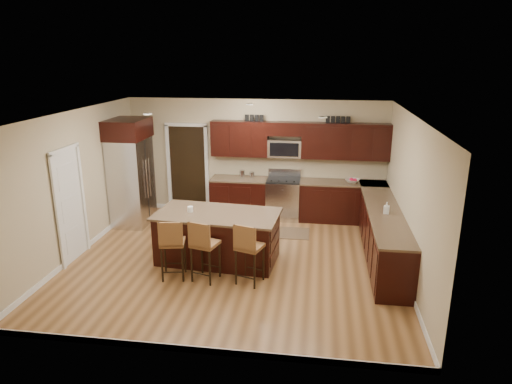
# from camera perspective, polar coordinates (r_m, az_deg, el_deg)

# --- Properties ---
(floor) EXTENTS (6.00, 6.00, 0.00)m
(floor) POSITION_cam_1_polar(r_m,az_deg,el_deg) (8.54, -2.63, -8.60)
(floor) COLOR olive
(floor) RESTS_ON ground
(ceiling) EXTENTS (6.00, 6.00, 0.00)m
(ceiling) POSITION_cam_1_polar(r_m,az_deg,el_deg) (7.77, -2.90, 9.67)
(ceiling) COLOR silver
(ceiling) RESTS_ON wall_back
(wall_back) EXTENTS (6.00, 0.00, 6.00)m
(wall_back) POSITION_cam_1_polar(r_m,az_deg,el_deg) (10.68, -0.01, 4.32)
(wall_back) COLOR #BFAF8A
(wall_back) RESTS_ON floor
(wall_left) EXTENTS (0.00, 5.50, 5.50)m
(wall_left) POSITION_cam_1_polar(r_m,az_deg,el_deg) (9.09, -21.67, 0.86)
(wall_left) COLOR #BFAF8A
(wall_left) RESTS_ON floor
(wall_right) EXTENTS (0.00, 5.50, 5.50)m
(wall_right) POSITION_cam_1_polar(r_m,az_deg,el_deg) (8.07, 18.67, -0.77)
(wall_right) COLOR #BFAF8A
(wall_right) RESTS_ON floor
(base_cabinets) EXTENTS (4.02, 3.96, 0.92)m
(base_cabinets) POSITION_cam_1_polar(r_m,az_deg,el_deg) (9.58, 10.22, -2.98)
(base_cabinets) COLOR black
(base_cabinets) RESTS_ON floor
(upper_cabinets) EXTENTS (4.00, 0.33, 0.80)m
(upper_cabinets) POSITION_cam_1_polar(r_m,az_deg,el_deg) (10.33, 5.64, 6.58)
(upper_cabinets) COLOR black
(upper_cabinets) RESTS_ON wall_back
(range) EXTENTS (0.76, 0.64, 1.11)m
(range) POSITION_cam_1_polar(r_m,az_deg,el_deg) (10.55, 3.42, -0.81)
(range) COLOR silver
(range) RESTS_ON floor
(microwave) EXTENTS (0.76, 0.31, 0.40)m
(microwave) POSITION_cam_1_polar(r_m,az_deg,el_deg) (10.41, 3.60, 5.48)
(microwave) COLOR silver
(microwave) RESTS_ON upper_cabinets
(doorway) EXTENTS (0.85, 0.03, 2.06)m
(doorway) POSITION_cam_1_polar(r_m,az_deg,el_deg) (11.09, -8.50, 2.90)
(doorway) COLOR black
(doorway) RESTS_ON floor
(pantry_door) EXTENTS (0.03, 0.80, 2.04)m
(pantry_door) POSITION_cam_1_polar(r_m,az_deg,el_deg) (8.93, -22.26, -1.71)
(pantry_door) COLOR white
(pantry_door) RESTS_ON floor
(letter_decor) EXTENTS (2.20, 0.03, 0.15)m
(letter_decor) POSITION_cam_1_polar(r_m,az_deg,el_deg) (10.27, 4.90, 9.11)
(letter_decor) COLOR black
(letter_decor) RESTS_ON upper_cabinets
(island) EXTENTS (2.30, 1.33, 0.92)m
(island) POSITION_cam_1_polar(r_m,az_deg,el_deg) (8.44, -4.78, -5.78)
(island) COLOR black
(island) RESTS_ON floor
(stool_left) EXTENTS (0.46, 0.46, 1.07)m
(stool_left) POSITION_cam_1_polar(r_m,az_deg,el_deg) (7.76, -10.45, -6.23)
(stool_left) COLOR olive
(stool_left) RESTS_ON floor
(stool_mid) EXTENTS (0.49, 0.49, 1.08)m
(stool_mid) POSITION_cam_1_polar(r_m,az_deg,el_deg) (7.61, -6.62, -6.47)
(stool_mid) COLOR olive
(stool_mid) RESTS_ON floor
(stool_right) EXTENTS (0.50, 0.50, 1.07)m
(stool_right) POSITION_cam_1_polar(r_m,az_deg,el_deg) (7.47, -1.01, -6.87)
(stool_right) COLOR olive
(stool_right) RESTS_ON floor
(refrigerator) EXTENTS (0.79, 1.02, 2.35)m
(refrigerator) POSITION_cam_1_polar(r_m,az_deg,el_deg) (10.38, -15.37, 2.49)
(refrigerator) COLOR silver
(refrigerator) RESTS_ON floor
(floor_mat) EXTENTS (1.02, 0.68, 0.01)m
(floor_mat) POSITION_cam_1_polar(r_m,az_deg,el_deg) (9.81, 3.70, -5.11)
(floor_mat) COLOR brown
(floor_mat) RESTS_ON floor
(fruit_bowl) EXTENTS (0.40, 0.40, 0.08)m
(fruit_bowl) POSITION_cam_1_polar(r_m,az_deg,el_deg) (10.41, 11.99, 1.39)
(fruit_bowl) COLOR silver
(fruit_bowl) RESTS_ON base_cabinets
(soap_bottle) EXTENTS (0.12, 0.12, 0.21)m
(soap_bottle) POSITION_cam_1_polar(r_m,az_deg,el_deg) (8.51, 16.00, -1.92)
(soap_bottle) COLOR #B2B2B2
(soap_bottle) RESTS_ON base_cabinets
(canister_tall) EXTENTS (0.12, 0.12, 0.19)m
(canister_tall) POSITION_cam_1_polar(r_m,az_deg,el_deg) (10.52, -1.74, 2.23)
(canister_tall) COLOR silver
(canister_tall) RESTS_ON base_cabinets
(canister_short) EXTENTS (0.11, 0.11, 0.16)m
(canister_short) POSITION_cam_1_polar(r_m,az_deg,el_deg) (10.48, -0.51, 2.10)
(canister_short) COLOR silver
(canister_short) RESTS_ON base_cabinets
(island_jar) EXTENTS (0.10, 0.10, 0.10)m
(island_jar) POSITION_cam_1_polar(r_m,az_deg,el_deg) (8.37, -8.21, -2.14)
(island_jar) COLOR white
(island_jar) RESTS_ON island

